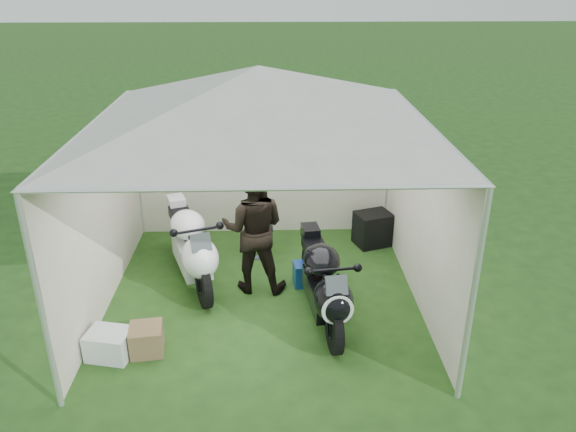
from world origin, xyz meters
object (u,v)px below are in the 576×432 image
object	(u,v)px
canopy_tent	(259,102)
crate_0	(110,344)
paddock_stand	(309,273)
motorcycle_white	(191,246)
person_blue_jacket	(260,207)
person_dark_jacket	(254,229)
motorcycle_black	(324,283)
equipment_box	(373,229)
crate_1	(147,339)

from	to	relation	value
canopy_tent	crate_0	xyz separation A→B (m)	(-1.70, -1.27, -2.42)
canopy_tent	paddock_stand	world-z (taller)	canopy_tent
motorcycle_white	person_blue_jacket	size ratio (longest dim) A/B	1.26
canopy_tent	person_dark_jacket	size ratio (longest dim) A/B	3.21
motorcycle_black	equipment_box	size ratio (longest dim) A/B	3.77
paddock_stand	person_blue_jacket	distance (m)	1.28
motorcycle_white	crate_0	bearing A→B (deg)	-134.73
motorcycle_white	person_dark_jacket	distance (m)	0.91
canopy_tent	motorcycle_black	xyz separation A→B (m)	(0.74, -0.66, -2.03)
canopy_tent	person_blue_jacket	xyz separation A→B (m)	(-0.05, 1.11, -1.78)
equipment_box	paddock_stand	bearing A→B (deg)	-132.02
canopy_tent	motorcycle_white	size ratio (longest dim) A/B	2.82
paddock_stand	person_dark_jacket	xyz separation A→B (m)	(-0.74, -0.06, 0.72)
equipment_box	crate_0	size ratio (longest dim) A/B	1.11
motorcycle_white	motorcycle_black	size ratio (longest dim) A/B	1.01
paddock_stand	crate_0	distance (m)	2.77
person_dark_jacket	crate_0	xyz separation A→B (m)	(-1.59, -1.44, -0.72)
paddock_stand	crate_1	distance (m)	2.40
person_blue_jacket	paddock_stand	bearing A→B (deg)	35.43
motorcycle_white	crate_1	world-z (taller)	motorcycle_white
person_blue_jacket	equipment_box	world-z (taller)	person_blue_jacket
paddock_stand	crate_0	xyz separation A→B (m)	(-2.33, -1.50, -0.00)
motorcycle_black	crate_1	world-z (taller)	motorcycle_black
equipment_box	crate_1	xyz separation A→B (m)	(-3.00, -2.62, -0.10)
person_dark_jacket	paddock_stand	bearing A→B (deg)	-168.53
motorcycle_white	equipment_box	xyz separation A→B (m)	(2.66, 1.11, -0.31)
motorcycle_white	person_blue_jacket	world-z (taller)	person_blue_jacket
crate_0	person_dark_jacket	bearing A→B (deg)	42.20
motorcycle_black	paddock_stand	world-z (taller)	motorcycle_black
motorcycle_white	paddock_stand	size ratio (longest dim) A/B	4.68
motorcycle_white	paddock_stand	xyz separation A→B (m)	(1.59, -0.08, -0.41)
paddock_stand	crate_0	bearing A→B (deg)	-147.22
motorcycle_white	crate_1	bearing A→B (deg)	-122.51
canopy_tent	motorcycle_white	xyz separation A→B (m)	(-0.96, 0.32, -2.00)
person_dark_jacket	person_blue_jacket	distance (m)	0.95
paddock_stand	crate_1	size ratio (longest dim) A/B	1.18
crate_0	motorcycle_white	bearing A→B (deg)	65.01
canopy_tent	person_dark_jacket	xyz separation A→B (m)	(-0.11, 0.17, -1.69)
person_dark_jacket	crate_0	bearing A→B (deg)	48.87
person_blue_jacket	crate_0	bearing A→B (deg)	-37.04
person_dark_jacket	person_blue_jacket	size ratio (longest dim) A/B	1.11
motorcycle_black	crate_0	world-z (taller)	motorcycle_black
person_dark_jacket	person_blue_jacket	bearing A→B (deg)	-87.43
motorcycle_black	paddock_stand	bearing A→B (deg)	90.00
motorcycle_black	person_blue_jacket	size ratio (longest dim) A/B	1.25
canopy_tent	crate_0	bearing A→B (deg)	-143.33
canopy_tent	person_blue_jacket	bearing A→B (deg)	92.40
person_dark_jacket	crate_0	distance (m)	2.26
motorcycle_black	paddock_stand	size ratio (longest dim) A/B	4.63
motorcycle_white	crate_1	distance (m)	1.60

